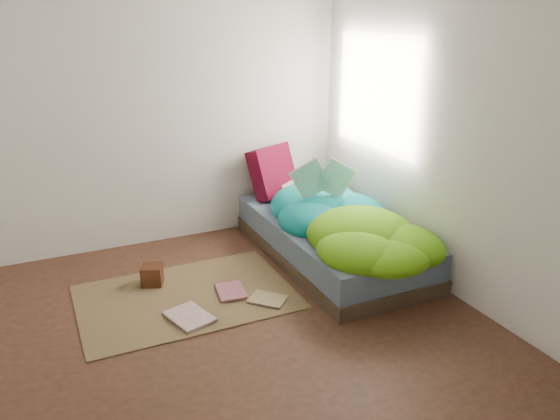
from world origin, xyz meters
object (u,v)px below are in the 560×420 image
object	(u,v)px
bed	(331,240)
floor_book_b	(217,294)
pillow_magenta	(273,172)
wooden_box	(152,275)
floor_book_a	(174,323)
open_book	(324,168)

from	to	relation	value
bed	floor_book_b	distance (m)	1.18
pillow_magenta	wooden_box	bearing A→B (deg)	-178.83
pillow_magenta	floor_book_a	world-z (taller)	pillow_magenta
pillow_magenta	floor_book_b	size ratio (longest dim) A/B	1.74
bed	floor_book_a	distance (m)	1.65
bed	floor_book_a	bearing A→B (deg)	-161.21
pillow_magenta	floor_book_a	size ratio (longest dim) A/B	1.44
pillow_magenta	floor_book_b	world-z (taller)	pillow_magenta
open_book	wooden_box	distance (m)	1.67
floor_book_a	wooden_box	bearing A→B (deg)	73.75
floor_book_b	pillow_magenta	bearing A→B (deg)	56.77
pillow_magenta	open_book	size ratio (longest dim) A/B	1.09
pillow_magenta	floor_book_b	xyz separation A→B (m)	(-0.98, -1.13, -0.56)
wooden_box	floor_book_a	bearing A→B (deg)	-89.78
pillow_magenta	floor_book_b	bearing A→B (deg)	-157.57
open_book	floor_book_b	xyz separation A→B (m)	(-1.09, -0.32, -0.79)
floor_book_b	bed	bearing A→B (deg)	20.21
bed	pillow_magenta	distance (m)	0.98
floor_book_a	bed	bearing A→B (deg)	2.32
wooden_box	floor_book_a	world-z (taller)	wooden_box
bed	floor_book_b	size ratio (longest dim) A/B	7.09
floor_book_a	floor_book_b	world-z (taller)	same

